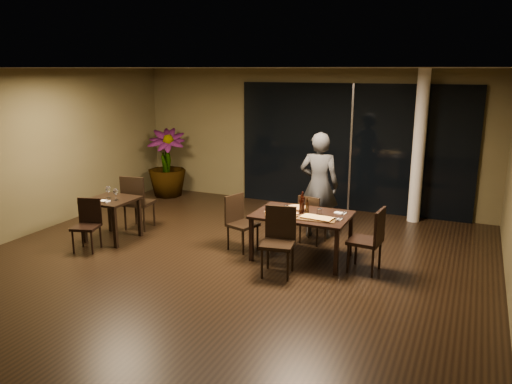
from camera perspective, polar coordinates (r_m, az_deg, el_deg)
The scene contains 31 objects.
ground at distance 7.89m, azimuth -3.70°, elevation -8.38°, with size 8.00×8.00×0.00m, color black.
wall_back at distance 11.14m, azimuth 5.95°, elevation 6.17°, with size 8.00×0.10×3.00m, color #4C4528.
wall_left at distance 9.99m, azimuth -24.95°, elevation 4.04°, with size 0.10×8.00×3.00m, color #4C4528.
ceiling at distance 7.30m, azimuth -4.08°, elevation 14.12°, with size 8.00×8.00×0.04m, color silver.
window_panel at distance 10.81m, azimuth 10.83°, elevation 4.95°, with size 5.00×0.06×2.70m, color black.
column at distance 10.26m, azimuth 18.11°, elevation 4.88°, with size 0.24×0.24×3.00m, color white.
main_table at distance 7.99m, azimuth 5.29°, elevation -2.99°, with size 1.50×1.00×0.75m.
side_table at distance 9.23m, azimuth -16.20°, elevation -1.52°, with size 0.80×0.80×0.75m.
chair_main_far at distance 8.72m, azimuth 6.33°, elevation -2.85°, with size 0.46×0.46×0.87m.
chair_main_near at distance 7.43m, azimuth 2.63°, elevation -5.16°, with size 0.54×0.54×1.01m.
chair_main_left at distance 8.43m, azimuth -1.94°, elevation -3.13°, with size 0.54×0.54×0.93m.
chair_main_right at distance 7.64m, azimuth 13.00°, elevation -5.03°, with size 0.50×0.50×1.00m.
chair_side_far at distance 9.68m, azimuth -13.51°, elevation -0.85°, with size 0.55×0.55×1.05m.
chair_side_near at distance 8.88m, azimuth -18.68°, elevation -3.22°, with size 0.50×0.50×0.87m.
diner at distance 8.99m, azimuth 7.21°, elevation 0.75°, with size 0.65×0.43×1.92m, color #2B2D30.
potted_plant at distance 12.08m, azimuth -10.18°, elevation 3.27°, with size 0.88×0.88×1.61m, color #25521B.
pizza_board_left at distance 7.90m, azimuth 2.94°, elevation -2.53°, with size 0.53×0.27×0.01m, color #493017.
pizza_board_right at distance 7.69m, azimuth 6.97°, elevation -3.07°, with size 0.58×0.29×0.01m, color #3E2A14.
oblong_pizza_left at distance 7.89m, azimuth 2.94°, elevation -2.41°, with size 0.49×0.22×0.02m, color maroon, non-canonical shape.
oblong_pizza_right at distance 7.69m, azimuth 6.97°, elevation -2.95°, with size 0.47×0.21×0.02m, color #691209, non-canonical shape.
round_pizza at distance 8.28m, azimuth 4.79°, elevation -1.78°, with size 0.33×0.33×0.01m, color #B74014.
bottle_a at distance 7.95m, azimuth 5.21°, elevation -1.34°, with size 0.07×0.07×0.31m, color black, non-canonical shape.
bottle_b at distance 7.90m, azimuth 5.86°, elevation -1.65°, with size 0.06×0.06×0.26m, color black, non-canonical shape.
bottle_c at distance 8.03m, azimuth 5.35°, elevation -1.12°, with size 0.07×0.07×0.33m, color black, non-canonical shape.
tumbler_left at distance 8.09m, azimuth 3.49°, elevation -1.85°, with size 0.08×0.08×0.09m, color white.
tumbler_right at distance 7.96m, azimuth 7.27°, elevation -2.21°, with size 0.08×0.08×0.09m, color white.
napkin_near at distance 7.72m, azimuth 9.12°, elevation -3.07°, with size 0.18×0.10×0.01m, color silver.
napkin_far at distance 8.04m, azimuth 9.61°, elevation -2.40°, with size 0.18×0.10×0.01m, color white.
wine_glass_a at distance 9.25m, azimuth -16.54°, elevation -0.05°, with size 0.09×0.09×0.20m, color white, non-canonical shape.
wine_glass_b at distance 9.06m, azimuth -15.72°, elevation -0.29°, with size 0.09×0.09×0.20m, color white, non-canonical shape.
side_napkin at distance 9.04m, azimuth -16.92°, elevation -1.00°, with size 0.18×0.11×0.01m, color white.
Camera 1 is at (3.43, -6.45, 2.99)m, focal length 35.00 mm.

